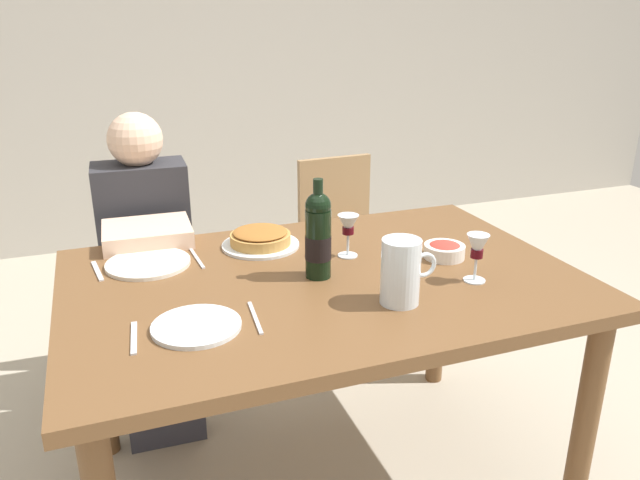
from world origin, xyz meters
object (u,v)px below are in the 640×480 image
Objects in this scene: baked_tart at (260,239)px; salad_bowl at (444,250)px; dinner_plate_right_setting at (148,263)px; chair_right at (343,240)px; water_pitcher at (401,275)px; wine_glass_left_diner at (477,249)px; chair_left at (148,269)px; dining_table at (324,304)px; wine_glass_right_diner at (348,227)px; dinner_plate_left_setting at (196,326)px; diner_left at (149,263)px; wine_bottle at (318,235)px.

baked_tart is 1.99× the size of salad_bowl.
chair_right is at bearing 34.98° from dinner_plate_right_setting.
wine_glass_left_diner is (0.27, 0.05, 0.02)m from water_pitcher.
water_pitcher is 1.26× the size of wine_glass_left_diner.
chair_left and chair_right have the same top height.
chair_left is at bearing 116.90° from dining_table.
wine_glass_left_diner is 0.41m from wine_glass_right_diner.
dinner_plate_right_setting is at bearing 98.77° from dinner_plate_left_setting.
dinner_plate_left_setting is 0.19× the size of diner_left.
wine_bottle reaches higher than wine_glass_left_diner.
salad_bowl is at bearing -16.46° from dinner_plate_right_setting.
salad_bowl is at bearing 0.05° from wine_bottle.
baked_tart reaches higher than dining_table.
wine_glass_right_diner is at bearing 131.32° from wine_glass_left_diner.
chair_right is at bearing -161.14° from diner_left.
dining_table is 0.43m from salad_bowl.
salad_bowl is (0.28, 0.24, -0.05)m from water_pitcher.
baked_tart is (-0.09, 0.30, -0.10)m from wine_bottle.
wine_glass_right_diner is at bearing 90.15° from water_pitcher.
water_pitcher is at bearing 125.64° from diner_left.
water_pitcher is 0.55m from dinner_plate_left_setting.
diner_left is (-0.86, 0.83, -0.24)m from wine_glass_left_diner.
dining_table is 10.45× the size of wine_glass_left_diner.
dinner_plate_left_setting is at bearing 48.89° from chair_right.
diner_left is at bearing 13.41° from chair_right.
wine_bottle reaches higher than chair_right.
salad_bowl is at bearing 13.40° from dinner_plate_left_setting.
wine_glass_left_diner is at bearing 10.82° from water_pitcher.
baked_tart is at bearing 114.03° from water_pitcher.
dinner_plate_right_setting is at bearing 88.07° from diner_left.
wine_bottle is 1.05m from chair_left.
dinner_plate_right_setting is at bearing 140.44° from water_pitcher.
dining_table is at bearing -29.46° from dinner_plate_right_setting.
baked_tart is at bearing 150.19° from salad_bowl.
wine_bottle is at bearing 26.41° from dinner_plate_left_setting.
salad_bowl is 0.85m from dinner_plate_left_setting.
wine_glass_left_diner is 1.04× the size of wine_glass_right_diner.
dining_table is 0.79m from diner_left.
baked_tart is 0.60m from salad_bowl.
chair_right is (0.04, 1.10, -0.36)m from wine_glass_left_diner.
baked_tart is 0.71m from wine_glass_left_diner.
water_pitcher reaches higher than salad_bowl.
wine_bottle is 2.08× the size of wine_glass_left_diner.
water_pitcher is at bearing 119.40° from chair_left.
wine_bottle reaches higher than wine_glass_right_diner.
water_pitcher is 1.39× the size of salad_bowl.
baked_tart is at bearing 122.42° from chair_left.
wine_bottle is 0.46m from dinner_plate_left_setting.
chair_left is at bearing 86.97° from dinner_plate_right_setting.
water_pitcher is 0.21× the size of chair_right.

